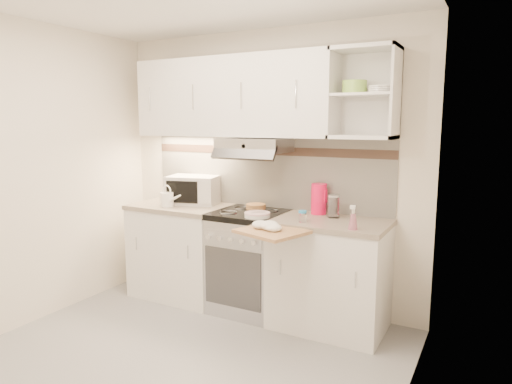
# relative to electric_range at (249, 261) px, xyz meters

# --- Properties ---
(ground) EXTENTS (3.00, 3.00, 0.00)m
(ground) POSITION_rel_electric_range_xyz_m (0.00, -1.10, -0.45)
(ground) COLOR gray
(ground) RESTS_ON ground
(room_shell) EXTENTS (3.04, 2.84, 2.52)m
(room_shell) POSITION_rel_electric_range_xyz_m (0.00, -0.73, 1.18)
(room_shell) COLOR silver
(room_shell) RESTS_ON ground
(base_cabinet_left) EXTENTS (0.90, 0.60, 0.86)m
(base_cabinet_left) POSITION_rel_electric_range_xyz_m (-0.75, 0.00, -0.02)
(base_cabinet_left) COLOR white
(base_cabinet_left) RESTS_ON ground
(worktop_left) EXTENTS (0.92, 0.62, 0.04)m
(worktop_left) POSITION_rel_electric_range_xyz_m (-0.75, 0.00, 0.43)
(worktop_left) COLOR gray
(worktop_left) RESTS_ON base_cabinet_left
(base_cabinet_right) EXTENTS (0.90, 0.60, 0.86)m
(base_cabinet_right) POSITION_rel_electric_range_xyz_m (0.75, 0.00, -0.02)
(base_cabinet_right) COLOR white
(base_cabinet_right) RESTS_ON ground
(worktop_right) EXTENTS (0.92, 0.62, 0.04)m
(worktop_right) POSITION_rel_electric_range_xyz_m (0.75, 0.00, 0.43)
(worktop_right) COLOR gray
(worktop_right) RESTS_ON base_cabinet_right
(electric_range) EXTENTS (0.60, 0.60, 0.90)m
(electric_range) POSITION_rel_electric_range_xyz_m (0.00, 0.00, 0.00)
(electric_range) COLOR #B7B7BC
(electric_range) RESTS_ON ground
(microwave) EXTENTS (0.55, 0.46, 0.27)m
(microwave) POSITION_rel_electric_range_xyz_m (-0.68, 0.12, 0.58)
(microwave) COLOR silver
(microwave) RESTS_ON worktop_left
(watering_can) EXTENTS (0.24, 0.12, 0.20)m
(watering_can) POSITION_rel_electric_range_xyz_m (-0.79, -0.14, 0.52)
(watering_can) COLOR white
(watering_can) RESTS_ON worktop_left
(plate_stack) EXTENTS (0.21, 0.21, 0.05)m
(plate_stack) POSITION_rel_electric_range_xyz_m (0.17, -0.17, 0.47)
(plate_stack) COLOR silver
(plate_stack) RESTS_ON electric_range
(bread_loaf) EXTENTS (0.18, 0.18, 0.04)m
(bread_loaf) POSITION_rel_electric_range_xyz_m (-0.01, 0.14, 0.47)
(bread_loaf) COLOR #9D6037
(bread_loaf) RESTS_ON electric_range
(pink_pitcher) EXTENTS (0.14, 0.13, 0.26)m
(pink_pitcher) POSITION_rel_electric_range_xyz_m (0.57, 0.20, 0.58)
(pink_pitcher) COLOR #F80B44
(pink_pitcher) RESTS_ON worktop_right
(glass_jar) EXTENTS (0.10, 0.10, 0.19)m
(glass_jar) POSITION_rel_electric_range_xyz_m (0.73, 0.11, 0.55)
(glass_jar) COLOR silver
(glass_jar) RESTS_ON worktop_right
(spice_jar) EXTENTS (0.06, 0.06, 0.09)m
(spice_jar) POSITION_rel_electric_range_xyz_m (0.57, -0.17, 0.50)
(spice_jar) COLOR silver
(spice_jar) RESTS_ON worktop_right
(spray_bottle) EXTENTS (0.07, 0.07, 0.19)m
(spray_bottle) POSITION_rel_electric_range_xyz_m (0.99, -0.22, 0.52)
(spray_bottle) COLOR pink
(spray_bottle) RESTS_ON worktop_right
(cutting_board) EXTENTS (0.55, 0.52, 0.02)m
(cutting_board) POSITION_rel_electric_range_xyz_m (0.45, -0.46, 0.42)
(cutting_board) COLOR tan
(cutting_board) RESTS_ON base_cabinet_right
(dish_towel) EXTENTS (0.29, 0.25, 0.07)m
(dish_towel) POSITION_rel_electric_range_xyz_m (0.42, -0.46, 0.47)
(dish_towel) COLOR silver
(dish_towel) RESTS_ON cutting_board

